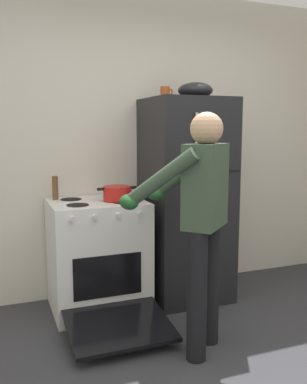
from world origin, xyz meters
TOP-DOWN VIEW (x-y plane):
  - kitchen_wall_back at (0.00, 1.95)m, footprint 6.00×0.10m
  - refrigerator at (0.36, 1.57)m, footprint 0.68×0.72m
  - stove_range at (-0.44, 1.55)m, footprint 0.76×1.22m
  - person_cook at (0.02, 0.67)m, footprint 0.72×0.75m
  - red_pot at (-0.28, 1.52)m, footprint 0.33×0.23m
  - coffee_mug at (0.18, 1.62)m, footprint 0.11×0.08m
  - pepper_mill at (-0.74, 1.77)m, footprint 0.05×0.05m
  - mixing_bowl at (0.44, 1.57)m, footprint 0.30×0.30m

SIDE VIEW (x-z plane):
  - stove_range at x=-0.44m, z-range -0.01..0.91m
  - refrigerator at x=0.36m, z-range 0.00..1.75m
  - person_cook at x=0.02m, z-range 0.16..1.76m
  - red_pot at x=-0.28m, z-range 0.92..1.03m
  - pepper_mill at x=-0.74m, z-range 0.92..1.11m
  - kitchen_wall_back at x=0.00m, z-range 0.00..2.70m
  - coffee_mug at x=0.18m, z-range 1.75..1.85m
  - mixing_bowl at x=0.44m, z-range 1.75..1.88m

